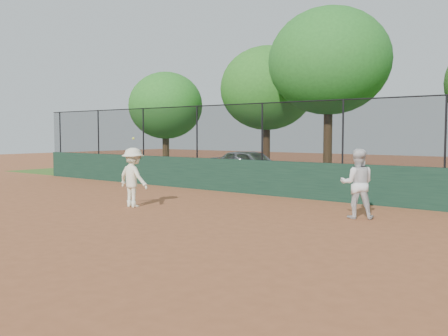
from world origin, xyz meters
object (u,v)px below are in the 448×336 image
Objects in this scene: parked_car at (251,165)px; player_second at (357,184)px; tree_1 at (267,88)px; tree_2 at (329,61)px; tree_0 at (166,106)px; player_main at (133,177)px.

player_second is at bearing -126.98° from parked_car.
tree_2 reaches higher than tree_1.
player_main is at bearing -49.66° from tree_0.
tree_2 is at bearing -1.95° from tree_0.
parked_car is at bearing -74.62° from tree_1.
tree_1 reaches higher than tree_0.
tree_1 is (-8.58, 8.92, 3.48)m from player_second.
tree_0 is (-13.83, 7.15, 2.72)m from player_second.
player_main is at bearing -163.99° from parked_car.
parked_car is 2.03× the size of player_main.
parked_car is at bearing -4.56° from tree_0.
parked_car is 0.57× the size of tree_2.
player_second is 15.80m from tree_0.
tree_0 is 5.59m from tree_1.
player_main is 0.32× the size of tree_1.
player_second is 9.04m from tree_2.
tree_1 is (5.25, 1.78, 0.75)m from tree_0.
player_main is 0.38× the size of tree_0.
parked_car is 0.77× the size of tree_0.
player_second is at bearing -27.33° from tree_0.
tree_2 is at bearing 79.25° from player_main.
tree_2 is (9.62, -0.33, 1.45)m from tree_0.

